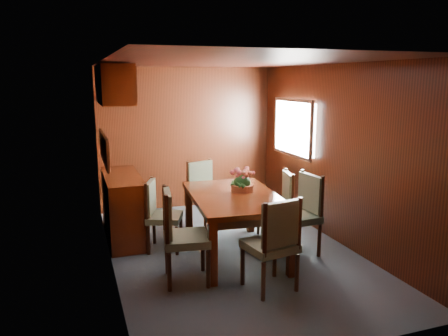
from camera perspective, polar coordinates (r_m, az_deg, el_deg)
name	(u,v)px	position (r m, az deg, el deg)	size (l,w,h in m)	color
ground	(232,252)	(5.76, 1.05, -10.90)	(4.50, 4.50, 0.00)	#354148
room_shell	(216,124)	(5.63, -1.07, 5.76)	(3.06, 4.52, 2.41)	black
sideboard	(123,207)	(6.27, -13.01, -4.95)	(0.48, 1.40, 0.90)	#391407
dining_table	(235,203)	(5.47, 1.39, -4.61)	(1.19, 1.76, 0.79)	#391407
chair_left_near	(179,231)	(4.80, -5.91, -8.18)	(0.55, 0.56, 1.05)	black
chair_left_far	(159,211)	(5.74, -8.49, -5.58)	(0.56, 0.57, 0.93)	black
chair_right_near	(302,209)	(5.65, 10.19, -5.32)	(0.52, 0.53, 1.04)	black
chair_right_far	(280,202)	(6.10, 7.31, -4.39)	(0.53, 0.55, 0.96)	black
chair_head	(274,240)	(4.59, 6.60, -9.29)	(0.56, 0.54, 1.03)	black
chair_foot	(205,191)	(6.53, -2.55, -2.99)	(0.61, 0.60, 1.01)	black
flower_centerpiece	(242,180)	(5.57, 2.40, -1.58)	(0.31, 0.31, 0.31)	#B35B36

